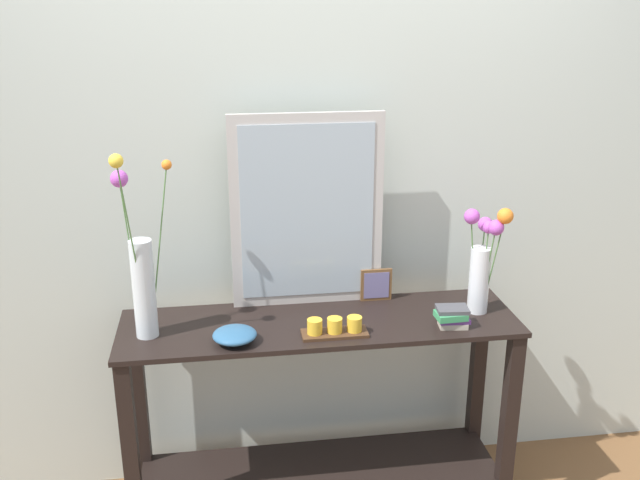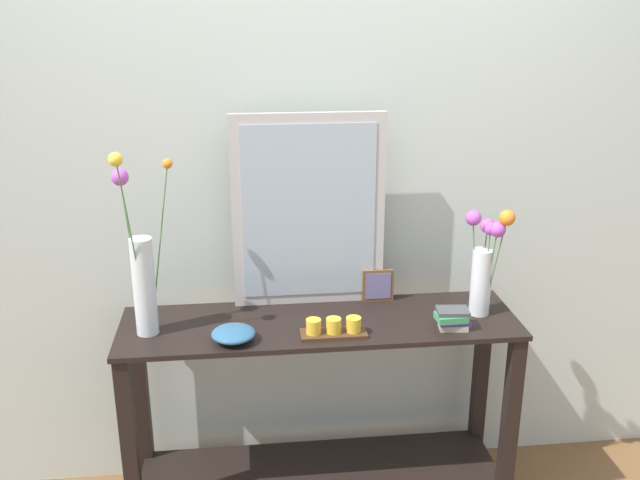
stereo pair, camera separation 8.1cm
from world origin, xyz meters
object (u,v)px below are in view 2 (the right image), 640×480
Objects in this scene: console_table at (320,400)px; tall_vase_left at (142,272)px; decorative_bowl at (233,334)px; vase_right at (485,262)px; book_stack at (452,319)px; candle_tray at (334,328)px; picture_frame_small at (378,286)px; mirror_leaning at (309,211)px.

tall_vase_left is (-0.65, -0.03, 0.59)m from console_table.
vase_right is at bearing 7.28° from decorative_bowl.
decorative_bowl is at bearing -172.72° from vase_right.
book_stack is at bearing -143.24° from vase_right.
console_table is at bearing 166.31° from book_stack.
console_table is at bearing 179.39° from vase_right.
book_stack reaches higher than candle_tray.
picture_frame_small is 1.02× the size of book_stack.
mirror_leaning is at bearing 45.84° from decorative_bowl.
mirror_leaning reaches higher than tall_vase_left.
vase_right is at bearing 36.76° from book_stack.
decorative_bowl is at bearing -134.16° from mirror_leaning.
book_stack is (0.81, 0.01, 0.01)m from decorative_bowl.
picture_frame_small is 0.36m from book_stack.
candle_tray is (0.06, -0.31, -0.36)m from mirror_leaning.
decorative_bowl is (-0.31, -0.31, -0.36)m from mirror_leaning.
picture_frame_small is at bearing 129.13° from book_stack.
decorative_bowl is (-0.96, -0.12, -0.19)m from vase_right.
tall_vase_left reaches higher than book_stack.
vase_right is (1.28, 0.02, -0.02)m from tall_vase_left.
book_stack is (-0.15, -0.11, -0.18)m from vase_right.
candle_tray is 0.37m from decorative_bowl.
decorative_bowl is (0.32, -0.10, -0.21)m from tall_vase_left.
vase_right is at bearing -24.27° from picture_frame_small.
book_stack is at bearing -50.87° from picture_frame_small.
tall_vase_left is at bearing 175.45° from book_stack.
console_table is at bearing 21.53° from decorative_bowl.
mirror_leaning is 1.76× the size of vase_right.
picture_frame_small is (-0.38, 0.17, -0.15)m from vase_right.
tall_vase_left is 2.89× the size of candle_tray.
book_stack is (0.49, -0.12, 0.39)m from console_table.
console_table is 3.49× the size of vase_right.
vase_right reaches higher than console_table.
book_stack is at bearing 0.82° from decorative_bowl.
candle_tray is at bearing -7.86° from tall_vase_left.
candle_tray is at bearing -73.45° from console_table.
mirror_leaning is 0.56m from decorative_bowl.
picture_frame_small is (0.26, 0.16, 0.41)m from console_table.
tall_vase_left reaches higher than candle_tray.
book_stack reaches higher than decorative_bowl.
mirror_leaning is at bearing 97.32° from console_table.
tall_vase_left is at bearing 172.14° from candle_tray.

